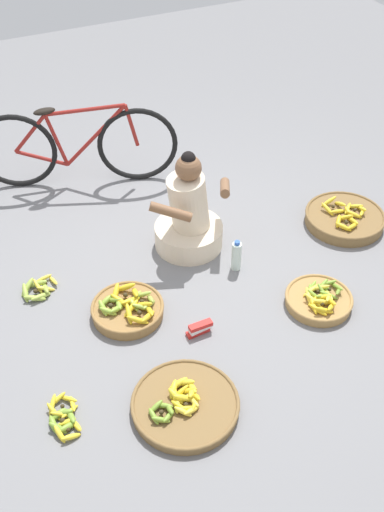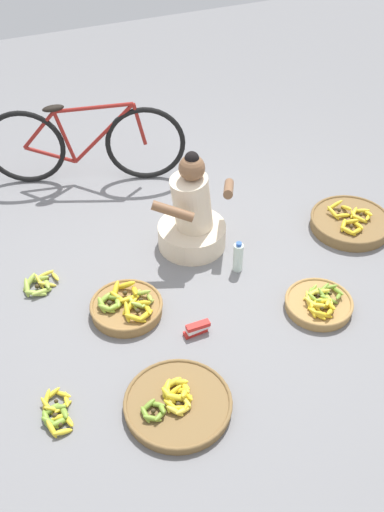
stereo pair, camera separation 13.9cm
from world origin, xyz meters
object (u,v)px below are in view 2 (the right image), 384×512
(banana_basket_back_center, at_px, (127,307))
(banana_basket_front_left, at_px, (319,303))
(loose_bananas_mid_left, at_px, (39,284))
(bicycle_leaning, at_px, (85,144))
(banana_basket_near_vendor, at_px, (177,404))
(water_bottle, at_px, (238,257))
(banana_basket_back_right, at_px, (350,222))
(vendor_woman_front, at_px, (192,217))
(loose_bananas_near_bicycle, at_px, (56,413))
(packet_carton_stack, at_px, (197,329))

(banana_basket_back_center, xyz_separation_m, banana_basket_front_left, (1.23, -0.47, -0.01))
(banana_basket_back_center, relative_size, loose_bananas_mid_left, 1.74)
(bicycle_leaning, distance_m, banana_basket_near_vendor, 2.56)
(bicycle_leaning, relative_size, water_bottle, 6.39)
(banana_basket_back_right, xyz_separation_m, water_bottle, (-1.04, -0.10, 0.06))
(vendor_woman_front, height_order, loose_bananas_mid_left, vendor_woman_front)
(banana_basket_back_center, relative_size, loose_bananas_near_bicycle, 1.46)
(bicycle_leaning, xyz_separation_m, packet_carton_stack, (0.17, -2.04, -0.31))
(banana_basket_near_vendor, distance_m, packet_carton_stack, 0.60)
(banana_basket_front_left, relative_size, banana_basket_back_right, 0.74)
(banana_basket_back_center, distance_m, loose_bananas_near_bicycle, 0.90)
(banana_basket_near_vendor, relative_size, packet_carton_stack, 3.60)
(bicycle_leaning, height_order, packet_carton_stack, bicycle_leaning)
(bicycle_leaning, height_order, banana_basket_back_right, bicycle_leaning)
(banana_basket_near_vendor, bearing_deg, packet_carton_stack, 55.90)
(loose_bananas_near_bicycle, bearing_deg, packet_carton_stack, 15.27)
(vendor_woman_front, xyz_separation_m, banana_basket_near_vendor, (-0.66, -1.35, -0.23))
(banana_basket_back_right, bearing_deg, loose_bananas_near_bicycle, -161.85)
(bicycle_leaning, bearing_deg, packet_carton_stack, -85.23)
(vendor_woman_front, bearing_deg, loose_bananas_mid_left, -178.93)
(water_bottle, relative_size, packet_carton_stack, 1.42)
(loose_bananas_mid_left, bearing_deg, packet_carton_stack, -43.89)
(packet_carton_stack, bearing_deg, bicycle_leaning, 94.77)
(vendor_woman_front, distance_m, loose_bananas_mid_left, 1.21)
(loose_bananas_near_bicycle, relative_size, water_bottle, 1.34)
(banana_basket_back_center, height_order, banana_basket_near_vendor, banana_basket_back_center)
(loose_bananas_mid_left, distance_m, water_bottle, 1.44)
(banana_basket_back_center, bearing_deg, banana_basket_front_left, -20.96)
(water_bottle, xyz_separation_m, packet_carton_stack, (-0.52, -0.47, -0.07))
(banana_basket_back_right, distance_m, banana_basket_near_vendor, 2.18)
(banana_basket_front_left, height_order, loose_bananas_mid_left, banana_basket_front_left)
(banana_basket_back_center, xyz_separation_m, packet_carton_stack, (0.37, -0.36, -0.01))
(banana_basket_front_left, relative_size, loose_bananas_near_bicycle, 1.37)
(banana_basket_back_right, distance_m, loose_bananas_mid_left, 2.45)
(banana_basket_back_center, relative_size, banana_basket_back_right, 0.78)
(banana_basket_front_left, bearing_deg, vendor_woman_front, 119.12)
(banana_basket_back_center, height_order, packet_carton_stack, banana_basket_back_center)
(banana_basket_front_left, distance_m, loose_bananas_mid_left, 1.97)
(loose_bananas_mid_left, relative_size, packet_carton_stack, 1.60)
(water_bottle, bearing_deg, banana_basket_back_center, -173.17)
(vendor_woman_front, bearing_deg, banana_basket_near_vendor, -115.95)
(banana_basket_near_vendor, relative_size, loose_bananas_mid_left, 2.24)
(water_bottle, bearing_deg, banana_basket_front_left, -59.46)
(water_bottle, bearing_deg, loose_bananas_near_bicycle, -154.15)
(vendor_woman_front, distance_m, loose_bananas_near_bicycle, 1.76)
(bicycle_leaning, bearing_deg, banana_basket_back_right, -40.26)
(banana_basket_back_right, relative_size, loose_bananas_near_bicycle, 1.86)
(loose_bananas_mid_left, bearing_deg, vendor_woman_front, 1.07)
(water_bottle, bearing_deg, banana_basket_near_vendor, -131.74)
(banana_basket_front_left, bearing_deg, banana_basket_back_center, 159.04)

